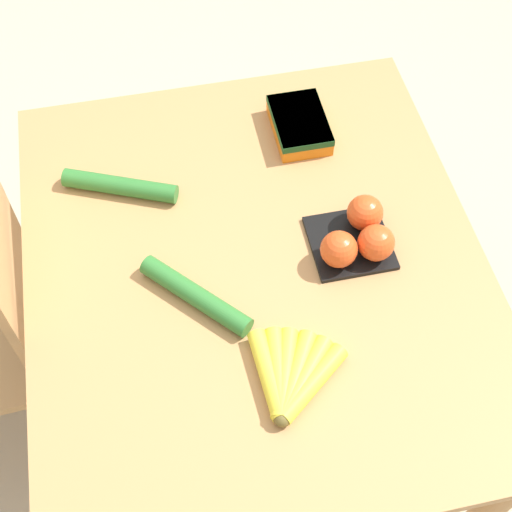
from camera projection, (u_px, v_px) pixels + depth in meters
ground_plane at (256, 404)px, 2.15m from camera, size 12.00×12.00×0.00m
dining_table at (256, 290)px, 1.60m from camera, size 1.14×0.98×0.76m
banana_bunch at (291, 377)px, 1.35m from camera, size 0.20×0.18×0.04m
tomato_pack at (358, 236)px, 1.51m from camera, size 0.17×0.17×0.09m
carrot_bag at (299, 124)px, 1.71m from camera, size 0.18×0.12×0.05m
cucumber_near at (120, 186)px, 1.61m from camera, size 0.14×0.26×0.04m
cucumber_far at (196, 295)px, 1.45m from camera, size 0.22×0.21×0.04m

